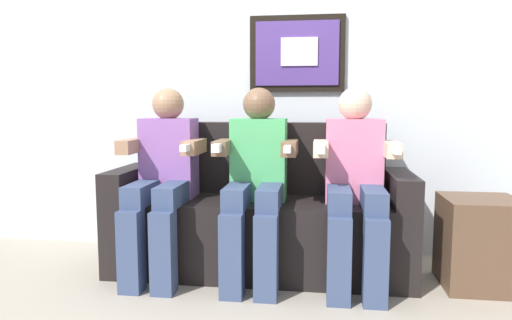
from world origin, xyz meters
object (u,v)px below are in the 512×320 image
person_on_right (355,178)px  couch (260,220)px  person_in_middle (256,176)px  side_table_right (479,243)px  person_on_left (163,174)px

person_on_right → couch: bearing=163.2°
person_in_middle → side_table_right: size_ratio=2.22×
person_on_left → person_in_middle: (0.55, -0.00, 0.00)m
person_in_middle → person_on_right: (0.55, 0.00, 0.00)m
side_table_right → person_on_left: bearing=-178.1°
person_on_right → side_table_right: (0.69, 0.06, -0.36)m
person_in_middle → side_table_right: (1.24, 0.06, -0.36)m
couch → person_on_right: person_on_right is taller
person_in_middle → person_on_left: bearing=180.0°
person_on_left → side_table_right: person_on_left is taller
person_on_right → side_table_right: bearing=5.1°
couch → person_on_right: size_ratio=1.61×
couch → person_on_right: 0.65m
couch → person_on_left: person_on_left is taller
person_in_middle → person_on_right: bearing=0.0°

